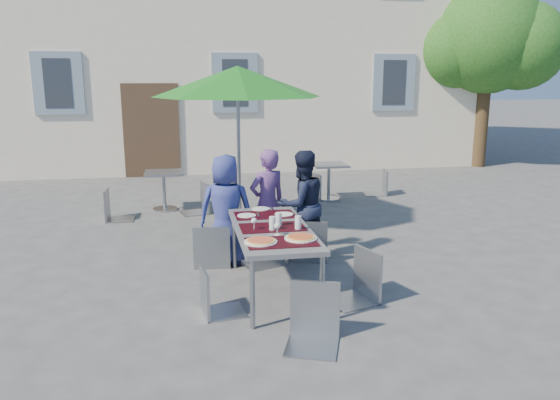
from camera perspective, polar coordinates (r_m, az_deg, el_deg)
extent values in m
plane|color=#434345|center=(6.39, 2.42, -8.89)|extent=(90.00, 90.00, 0.00)
cube|color=beige|center=(17.38, -6.20, 16.52)|extent=(13.00, 8.00, 7.00)
cube|color=#433020|center=(13.34, -13.29, 7.06)|extent=(1.30, 0.06, 2.20)
cube|color=gray|center=(13.53, -22.18, 11.22)|extent=(1.10, 0.06, 1.40)
cube|color=#262B33|center=(13.51, -22.20, 11.22)|extent=(0.60, 0.04, 1.10)
cube|color=gray|center=(13.33, -4.73, 12.09)|extent=(1.10, 0.06, 1.40)
cube|color=#262B33|center=(13.31, -4.72, 12.09)|extent=(0.60, 0.04, 1.10)
cube|color=gray|center=(14.29, 11.80, 11.92)|extent=(1.10, 0.06, 1.40)
cube|color=#262B33|center=(14.27, 11.83, 11.92)|extent=(0.60, 0.04, 1.10)
cylinder|color=#42301C|center=(15.45, 20.35, 8.48)|extent=(0.36, 0.36, 2.80)
sphere|color=#1B4E14|center=(15.45, 20.91, 15.51)|extent=(2.80, 2.80, 2.80)
sphere|color=#1B4E14|center=(15.31, 17.58, 14.65)|extent=(2.00, 2.00, 2.00)
sphere|color=#1B4E14|center=(15.47, 23.93, 14.51)|extent=(2.20, 2.20, 2.20)
sphere|color=#1B4E14|center=(16.11, 20.56, 17.18)|extent=(1.80, 1.80, 1.80)
cube|color=#424347|center=(5.97, -0.79, -3.12)|extent=(0.80, 1.85, 0.05)
cylinder|color=gray|center=(5.24, -2.91, -9.82)|extent=(0.05, 0.05, 0.70)
cylinder|color=gray|center=(5.36, 4.42, -9.30)|extent=(0.05, 0.05, 0.70)
cylinder|color=gray|center=(6.86, -4.80, -4.30)|extent=(0.05, 0.05, 0.70)
cylinder|color=gray|center=(6.95, 0.80, -4.02)|extent=(0.05, 0.05, 0.70)
cube|color=black|center=(5.44, 0.17, -4.41)|extent=(0.70, 0.42, 0.01)
cube|color=black|center=(5.96, -0.79, -2.86)|extent=(0.70, 0.42, 0.01)
cube|color=black|center=(6.49, -1.60, -1.57)|extent=(0.70, 0.42, 0.01)
cylinder|color=white|center=(5.42, -2.04, -4.38)|extent=(0.33, 0.33, 0.01)
cylinder|color=tan|center=(5.42, -2.04, -4.26)|extent=(0.29, 0.29, 0.01)
cylinder|color=#AB2F10|center=(5.42, -2.04, -4.18)|extent=(0.25, 0.25, 0.01)
cylinder|color=white|center=(5.54, 2.16, -4.01)|extent=(0.33, 0.33, 0.01)
cylinder|color=tan|center=(5.53, 2.16, -3.89)|extent=(0.29, 0.29, 0.01)
cylinder|color=#A5190B|center=(5.53, 2.16, -3.81)|extent=(0.25, 0.25, 0.01)
cylinder|color=silver|center=(5.84, -0.80, -2.46)|extent=(0.07, 0.07, 0.15)
cylinder|color=silver|center=(6.01, -0.14, -2.02)|extent=(0.07, 0.07, 0.15)
cylinder|color=silver|center=(5.87, 1.90, -2.38)|extent=(0.07, 0.07, 0.15)
cylinder|color=silver|center=(5.88, -2.72, -3.11)|extent=(0.06, 0.06, 0.00)
cylinder|color=silver|center=(5.87, -2.72, -2.75)|extent=(0.01, 0.01, 0.08)
sphere|color=silver|center=(5.85, -2.73, -2.19)|extent=(0.06, 0.06, 0.06)
cylinder|color=silver|center=(5.68, -0.30, -3.66)|extent=(0.06, 0.06, 0.00)
cylinder|color=silver|center=(5.67, -0.30, -3.29)|extent=(0.01, 0.01, 0.08)
sphere|color=silver|center=(5.66, -0.30, -2.71)|extent=(0.06, 0.06, 0.06)
cylinder|color=white|center=(6.44, -3.51, -1.62)|extent=(0.22, 0.22, 0.01)
cube|color=#B4B6BC|center=(6.46, -2.27, -1.58)|extent=(0.02, 0.18, 0.00)
cylinder|color=white|center=(6.48, 0.42, -1.49)|extent=(0.22, 0.22, 0.01)
cube|color=#B4B6BC|center=(6.51, 1.63, -1.46)|extent=(0.02, 0.18, 0.00)
cylinder|color=white|center=(6.75, -2.03, -0.92)|extent=(0.22, 0.22, 0.01)
cube|color=#B4B6BC|center=(6.77, -0.86, -0.89)|extent=(0.02, 0.18, 0.00)
imported|color=navy|center=(6.96, -5.66, -1.00)|extent=(0.77, 0.58, 1.42)
imported|color=#633C7C|center=(7.21, -1.31, -0.34)|extent=(0.62, 0.52, 1.44)
imported|color=#171C33|center=(7.15, 2.29, -0.50)|extent=(0.79, 0.61, 1.43)
cube|color=gray|center=(7.00, -7.13, -2.80)|extent=(0.50, 0.50, 0.03)
cube|color=gray|center=(6.73, -7.27, -1.07)|extent=(0.46, 0.08, 0.54)
cylinder|color=gray|center=(7.26, -5.45, -4.26)|extent=(0.02, 0.02, 0.48)
cylinder|color=gray|center=(7.27, -8.55, -4.30)|extent=(0.02, 0.02, 0.48)
cylinder|color=gray|center=(6.88, -5.50, -5.22)|extent=(0.02, 0.02, 0.48)
cylinder|color=gray|center=(6.90, -8.77, -5.26)|extent=(0.02, 0.02, 0.48)
cube|color=gray|center=(6.93, -2.15, -2.83)|extent=(0.59, 0.59, 0.03)
cube|color=gray|center=(6.67, -1.31, -1.00)|extent=(0.45, 0.18, 0.55)
cylinder|color=gray|center=(7.26, -1.45, -4.18)|extent=(0.02, 0.02, 0.48)
cylinder|color=gray|center=(7.09, -4.30, -4.63)|extent=(0.02, 0.02, 0.48)
cylinder|color=gray|center=(6.92, 0.09, -5.02)|extent=(0.02, 0.02, 0.48)
cylinder|color=gray|center=(6.75, -2.87, -5.52)|extent=(0.02, 0.02, 0.48)
cube|color=gray|center=(7.18, 3.19, -2.23)|extent=(0.58, 0.58, 0.03)
cube|color=gray|center=(6.90, 3.11, -0.48)|extent=(0.46, 0.17, 0.56)
cylinder|color=gray|center=(7.44, 4.81, -3.78)|extent=(0.02, 0.02, 0.49)
cylinder|color=gray|center=(7.46, 1.72, -3.69)|extent=(0.02, 0.02, 0.49)
cylinder|color=gray|center=(7.05, 4.70, -4.70)|extent=(0.02, 0.02, 0.49)
cylinder|color=gray|center=(7.08, 1.44, -4.61)|extent=(0.02, 0.02, 0.49)
cube|color=#94999F|center=(5.56, -5.94, -7.53)|extent=(0.46, 0.46, 0.03)
cube|color=#94999F|center=(5.45, -8.00, -5.32)|extent=(0.08, 0.41, 0.49)
cylinder|color=#94999F|center=(5.52, -3.69, -10.14)|extent=(0.02, 0.02, 0.43)
cylinder|color=#94999F|center=(5.84, -4.55, -8.85)|extent=(0.02, 0.02, 0.43)
cylinder|color=#94999F|center=(5.45, -7.32, -10.52)|extent=(0.02, 0.02, 0.43)
cylinder|color=#94999F|center=(5.77, -7.97, -9.19)|extent=(0.02, 0.02, 0.43)
cube|color=#92969E|center=(5.82, 7.46, -5.99)|extent=(0.59, 0.59, 0.03)
cube|color=#92969E|center=(5.87, 9.29, -3.08)|extent=(0.18, 0.45, 0.55)
cylinder|color=#92969E|center=(5.96, 4.69, -8.09)|extent=(0.02, 0.02, 0.49)
cylinder|color=#92969E|center=(5.65, 6.92, -9.33)|extent=(0.02, 0.02, 0.49)
cylinder|color=#92969E|center=(6.17, 7.81, -7.41)|extent=(0.02, 0.02, 0.49)
cylinder|color=#92969E|center=(5.88, 10.12, -8.55)|extent=(0.02, 0.02, 0.49)
cube|color=gray|center=(4.84, 3.42, -9.97)|extent=(0.59, 0.59, 0.03)
cube|color=gray|center=(4.95, 3.75, -6.09)|extent=(0.44, 0.19, 0.55)
cylinder|color=gray|center=(4.79, 0.71, -13.50)|extent=(0.02, 0.02, 0.48)
cylinder|color=gray|center=(4.75, 5.53, -13.80)|extent=(0.02, 0.02, 0.48)
cylinder|color=gray|center=(5.14, 1.42, -11.58)|extent=(0.02, 0.02, 0.48)
cylinder|color=gray|center=(5.11, 5.87, -11.83)|extent=(0.02, 0.02, 0.48)
cylinder|color=#B4B6BC|center=(8.70, -4.20, -2.63)|extent=(0.50, 0.50, 0.10)
cylinder|color=gray|center=(8.47, -4.32, 4.68)|extent=(0.06, 0.06, 2.34)
cone|color=#186F1A|center=(8.38, -4.45, 12.26)|extent=(2.56, 2.56, 0.46)
cylinder|color=#B4B6BC|center=(10.06, -11.91, -0.92)|extent=(0.44, 0.44, 0.04)
cylinder|color=gray|center=(10.00, -11.99, 0.79)|extent=(0.06, 0.06, 0.65)
cube|color=gray|center=(9.93, -12.09, 2.79)|extent=(0.65, 0.65, 0.04)
cube|color=gray|center=(9.47, -16.45, 0.79)|extent=(0.45, 0.45, 0.03)
cube|color=gray|center=(9.46, -17.82, 2.30)|extent=(0.04, 0.44, 0.53)
cylinder|color=gray|center=(9.32, -15.35, -0.87)|extent=(0.02, 0.02, 0.46)
cylinder|color=gray|center=(9.69, -15.11, -0.34)|extent=(0.02, 0.02, 0.46)
cylinder|color=gray|center=(9.37, -17.65, -0.94)|extent=(0.02, 0.02, 0.46)
cylinder|color=gray|center=(9.74, -17.33, -0.41)|extent=(0.02, 0.02, 0.46)
cube|color=gray|center=(9.64, -9.09, 1.39)|extent=(0.54, 0.54, 0.03)
cube|color=gray|center=(9.65, -7.93, 3.05)|extent=(0.14, 0.44, 0.53)
cylinder|color=gray|center=(9.82, -10.42, 0.09)|extent=(0.02, 0.02, 0.47)
cylinder|color=gray|center=(9.46, -9.84, -0.37)|extent=(0.02, 0.02, 0.47)
cylinder|color=gray|center=(9.92, -8.28, 0.30)|extent=(0.02, 0.02, 0.47)
cylinder|color=gray|center=(9.56, -7.63, -0.16)|extent=(0.02, 0.02, 0.47)
cylinder|color=#B4B6BC|center=(10.71, 5.08, 0.13)|extent=(0.44, 0.44, 0.04)
cylinder|color=gray|center=(10.64, 5.11, 1.77)|extent=(0.06, 0.06, 0.66)
cube|color=gray|center=(10.58, 5.15, 3.68)|extent=(0.66, 0.66, 0.04)
cube|color=gray|center=(10.72, 4.76, 2.56)|extent=(0.51, 0.51, 0.03)
cube|color=gray|center=(10.58, 3.80, 3.85)|extent=(0.12, 0.43, 0.51)
cylinder|color=gray|center=(10.69, 6.06, 1.22)|extent=(0.02, 0.02, 0.45)
cylinder|color=gray|center=(11.00, 5.15, 1.58)|extent=(0.02, 0.02, 0.45)
cylinder|color=gray|center=(10.52, 4.30, 1.06)|extent=(0.02, 0.02, 0.45)
cylinder|color=gray|center=(10.84, 3.42, 1.43)|extent=(0.02, 0.02, 0.45)
cube|color=#90949B|center=(11.22, 9.95, 2.86)|extent=(0.49, 0.49, 0.03)
cube|color=#90949B|center=(11.22, 11.02, 4.13)|extent=(0.10, 0.43, 0.51)
cylinder|color=#90949B|center=(11.41, 8.84, 1.87)|extent=(0.02, 0.02, 0.45)
cylinder|color=#90949B|center=(11.05, 9.14, 1.50)|extent=(0.02, 0.02, 0.45)
cylinder|color=#90949B|center=(11.47, 10.64, 1.86)|extent=(0.02, 0.02, 0.45)
cylinder|color=#90949B|center=(11.12, 11.00, 1.50)|extent=(0.02, 0.02, 0.45)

